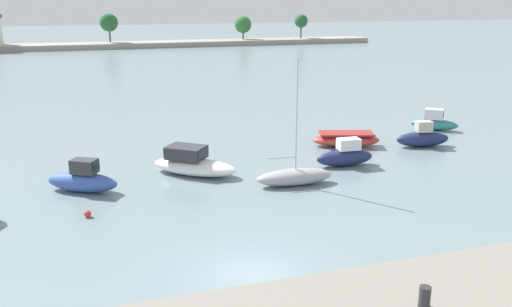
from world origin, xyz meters
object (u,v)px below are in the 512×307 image
(moored_boat_4, at_px, (294,176))
(mooring_buoy_0, at_px, (88,214))
(moored_boat_3, at_px, (193,164))
(moored_boat_5, at_px, (345,155))
(mooring_bollard, at_px, (425,297))
(moored_boat_6, at_px, (346,140))
(moored_boat_8, at_px, (434,122))
(moored_boat_2, at_px, (83,180))
(moored_boat_7, at_px, (423,138))

(moored_boat_4, distance_m, mooring_buoy_0, 11.21)
(moored_boat_3, relative_size, mooring_buoy_0, 15.83)
(moored_boat_4, relative_size, moored_boat_5, 1.89)
(mooring_bollard, distance_m, moored_boat_4, 15.93)
(moored_boat_3, distance_m, moored_boat_6, 11.87)
(moored_boat_6, distance_m, moored_boat_8, 9.19)
(mooring_bollard, bearing_deg, moored_boat_5, 69.46)
(moored_boat_3, bearing_deg, moored_boat_5, 30.59)
(moored_boat_6, bearing_deg, moored_boat_2, -150.24)
(mooring_bollard, relative_size, moored_boat_5, 0.16)
(moored_boat_5, height_order, moored_boat_7, moored_boat_7)
(moored_boat_4, relative_size, moored_boat_6, 1.40)
(moored_boat_3, height_order, mooring_buoy_0, moored_boat_3)
(mooring_bollard, xyz_separation_m, moored_boat_3, (-2.64, 19.17, -1.77))
(mooring_bollard, height_order, moored_boat_8, mooring_bollard)
(moored_boat_4, height_order, moored_boat_6, moored_boat_4)
(moored_boat_2, distance_m, moored_boat_3, 6.34)
(moored_boat_5, relative_size, mooring_buoy_0, 10.97)
(moored_boat_8, bearing_deg, mooring_bollard, -88.35)
(moored_boat_5, bearing_deg, moored_boat_7, 21.89)
(moored_boat_2, xyz_separation_m, moored_boat_6, (17.75, 4.05, -0.18))
(mooring_bollard, xyz_separation_m, moored_boat_8, (17.75, 24.43, -1.80))
(moored_boat_8, bearing_deg, moored_boat_6, -127.70)
(moored_boat_4, xyz_separation_m, moored_boat_6, (6.44, 6.48, -0.02))
(mooring_bollard, bearing_deg, moored_boat_3, 97.85)
(moored_boat_3, relative_size, moored_boat_8, 1.54)
(moored_boat_3, xyz_separation_m, moored_boat_7, (16.61, 1.23, 0.00))
(moored_boat_4, height_order, moored_boat_7, moored_boat_4)
(moored_boat_2, xyz_separation_m, moored_boat_3, (6.24, 1.12, -0.01))
(moored_boat_4, relative_size, mooring_buoy_0, 20.71)
(mooring_bollard, xyz_separation_m, moored_boat_6, (8.86, 22.10, -1.94))
(moored_boat_3, bearing_deg, mooring_bollard, -44.32)
(mooring_buoy_0, bearing_deg, moored_boat_3, 38.82)
(mooring_bollard, distance_m, moored_boat_3, 19.43)
(mooring_buoy_0, bearing_deg, moored_boat_2, 92.76)
(moored_boat_3, bearing_deg, moored_boat_8, 52.29)
(moored_boat_7, height_order, moored_boat_8, moored_boat_7)
(moored_boat_6, bearing_deg, mooring_bollard, -94.95)
(mooring_bollard, relative_size, moored_boat_7, 0.15)
(moored_boat_7, bearing_deg, moored_boat_2, -164.71)
(moored_boat_5, distance_m, moored_boat_6, 4.64)
(moored_boat_5, bearing_deg, moored_boat_4, -148.07)
(moored_boat_2, relative_size, moored_boat_4, 0.59)
(moored_boat_7, bearing_deg, moored_boat_4, -148.12)
(moored_boat_6, distance_m, mooring_buoy_0, 19.23)
(moored_boat_5, distance_m, moored_boat_7, 7.62)
(mooring_bollard, relative_size, moored_boat_8, 0.17)
(moored_boat_5, height_order, moored_boat_6, moored_boat_5)
(mooring_bollard, distance_m, moored_boat_6, 23.89)
(moored_boat_2, distance_m, moored_boat_7, 22.97)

